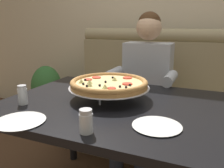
# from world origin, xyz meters

# --- Properties ---
(back_wall_with_window) EXTENTS (6.00, 0.12, 2.80)m
(back_wall_with_window) POSITION_xyz_m (0.00, 1.52, 1.40)
(back_wall_with_window) COLOR beige
(back_wall_with_window) RESTS_ON ground_plane
(booth_bench) EXTENTS (1.64, 0.78, 1.13)m
(booth_bench) POSITION_xyz_m (0.00, 0.95, 0.40)
(booth_bench) COLOR #998966
(booth_bench) RESTS_ON ground_plane
(dining_table) EXTENTS (1.25, 0.96, 0.74)m
(dining_table) POSITION_xyz_m (0.00, 0.00, 0.65)
(dining_table) COLOR black
(dining_table) RESTS_ON ground_plane
(diner_main) EXTENTS (0.54, 0.64, 1.27)m
(diner_main) POSITION_xyz_m (-0.00, 0.68, 0.71)
(diner_main) COLOR #2D3342
(diner_main) RESTS_ON ground_plane
(pizza) EXTENTS (0.48, 0.48, 0.12)m
(pizza) POSITION_xyz_m (-0.05, 0.06, 0.83)
(pizza) COLOR silver
(pizza) RESTS_ON dining_table
(shaker_parmesan) EXTENTS (0.06, 0.06, 0.10)m
(shaker_parmesan) POSITION_xyz_m (0.05, -0.40, 0.78)
(shaker_parmesan) COLOR white
(shaker_parmesan) RESTS_ON dining_table
(shaker_oregano) EXTENTS (0.05, 0.05, 0.11)m
(shaker_oregano) POSITION_xyz_m (-0.45, -0.23, 0.78)
(shaker_oregano) COLOR white
(shaker_oregano) RESTS_ON dining_table
(plate_near_left) EXTENTS (0.22, 0.22, 0.02)m
(plate_near_left) POSITION_xyz_m (0.31, -0.22, 0.75)
(plate_near_left) COLOR white
(plate_near_left) RESTS_ON dining_table
(plate_near_right) EXTENTS (0.23, 0.23, 0.02)m
(plate_near_right) POSITION_xyz_m (-0.28, -0.42, 0.75)
(plate_near_right) COLOR white
(plate_near_right) RESTS_ON dining_table
(potted_plant) EXTENTS (0.36, 0.36, 0.70)m
(potted_plant) POSITION_xyz_m (-1.27, 0.99, 0.39)
(potted_plant) COLOR brown
(potted_plant) RESTS_ON ground_plane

